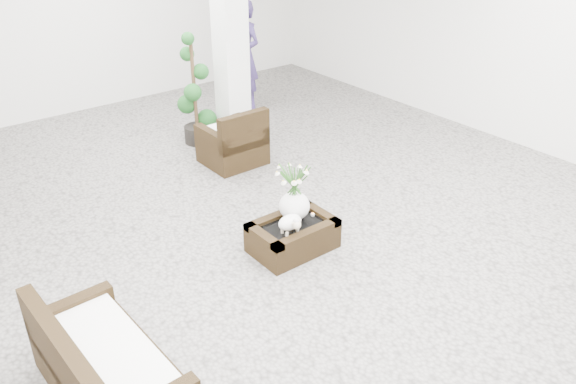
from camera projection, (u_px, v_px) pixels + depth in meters
ground at (283, 236)px, 6.72m from camera, size 11.00×11.00×0.00m
column at (230, 25)px, 8.49m from camera, size 0.40×0.40×3.50m
coffee_table at (293, 237)px, 6.42m from camera, size 0.90×0.60×0.31m
sheep_figurine at (290, 224)px, 6.16m from camera, size 0.28×0.23×0.21m
planter_narcissus at (294, 186)px, 6.28m from camera, size 0.44×0.44×0.80m
tealight at (313, 214)px, 6.52m from camera, size 0.04×0.04×0.03m
armchair at (232, 135)px, 8.28m from camera, size 0.79×0.76×0.84m
loveseat at (108, 359)px, 4.45m from camera, size 0.77×1.53×0.80m
topiary at (194, 90)px, 8.72m from camera, size 0.45×0.45×1.69m
shopper at (244, 56)px, 10.08m from camera, size 0.56×0.75×1.87m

